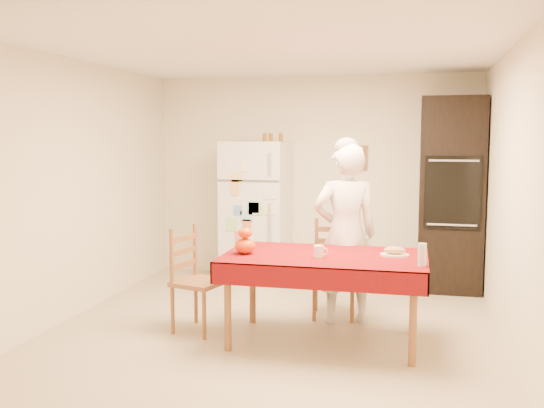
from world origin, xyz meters
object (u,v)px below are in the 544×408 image
(pumpkin_lower, at_px, (245,246))
(oven_cabinet, at_px, (451,195))
(chair_left, at_px, (194,275))
(bread_plate, at_px, (395,255))
(refrigerator, at_px, (256,211))
(wine_glass, at_px, (422,255))
(chair_far, at_px, (334,264))
(coffee_mug, at_px, (319,251))
(dining_table, at_px, (325,263))
(seated_woman, at_px, (345,234))

(pumpkin_lower, bearing_deg, oven_cabinet, 51.14)
(oven_cabinet, height_order, chair_left, oven_cabinet)
(chair_left, height_order, bread_plate, chair_left)
(refrigerator, bearing_deg, bread_plate, -49.17)
(pumpkin_lower, height_order, wine_glass, wine_glass)
(pumpkin_lower, bearing_deg, chair_far, 55.47)
(bread_plate, bearing_deg, wine_glass, -57.11)
(oven_cabinet, height_order, coffee_mug, oven_cabinet)
(chair_far, distance_m, wine_glass, 1.40)
(oven_cabinet, distance_m, pumpkin_lower, 2.88)
(refrigerator, xyz_separation_m, pumpkin_lower, (0.48, -2.18, -0.02))
(dining_table, height_order, chair_left, chair_left)
(pumpkin_lower, bearing_deg, wine_glass, -5.88)
(pumpkin_lower, distance_m, bread_plate, 1.26)
(dining_table, xyz_separation_m, wine_glass, (0.80, -0.26, 0.16))
(wine_glass, height_order, bread_plate, wine_glass)
(refrigerator, bearing_deg, pumpkin_lower, -77.58)
(chair_left, bearing_deg, refrigerator, 13.25)
(chair_left, height_order, wine_glass, chair_left)
(dining_table, xyz_separation_m, chair_left, (-1.20, 0.05, -0.18))
(oven_cabinet, xyz_separation_m, wine_glass, (-0.33, -2.38, -0.25))
(refrigerator, height_order, pumpkin_lower, refrigerator)
(seated_woman, xyz_separation_m, coffee_mug, (-0.14, -0.73, -0.03))
(dining_table, distance_m, pumpkin_lower, 0.69)
(coffee_mug, bearing_deg, chair_left, 171.34)
(refrigerator, bearing_deg, coffee_mug, -63.10)
(chair_far, distance_m, bread_plate, 1.00)
(chair_far, bearing_deg, chair_left, -153.14)
(chair_left, xyz_separation_m, seated_woman, (1.31, 0.55, 0.34))
(chair_far, distance_m, seated_woman, 0.42)
(refrigerator, xyz_separation_m, coffee_mug, (1.12, -2.20, -0.04))
(chair_far, bearing_deg, seated_woman, -64.83)
(chair_far, xyz_separation_m, coffee_mug, (-0.01, -0.95, 0.30))
(chair_left, distance_m, bread_plate, 1.80)
(coffee_mug, bearing_deg, seated_woman, 79.26)
(seated_woman, relative_size, bread_plate, 7.05)
(seated_woman, bearing_deg, pumpkin_lower, 23.57)
(pumpkin_lower, relative_size, wine_glass, 1.01)
(oven_cabinet, height_order, bread_plate, oven_cabinet)
(chair_left, xyz_separation_m, pumpkin_lower, (0.53, -0.16, 0.32))
(chair_left, bearing_deg, seated_woman, -52.27)
(wine_glass, bearing_deg, refrigerator, 129.79)
(coffee_mug, bearing_deg, oven_cabinet, 62.61)
(chair_far, relative_size, chair_left, 1.00)
(dining_table, distance_m, seated_woman, 0.64)
(oven_cabinet, height_order, wine_glass, oven_cabinet)
(oven_cabinet, relative_size, chair_left, 2.32)
(wine_glass, bearing_deg, pumpkin_lower, 174.12)
(wine_glass, bearing_deg, dining_table, 161.87)
(oven_cabinet, distance_m, wine_glass, 2.42)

